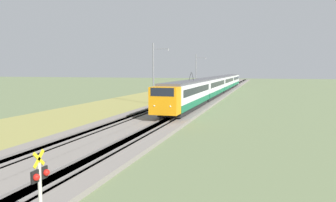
# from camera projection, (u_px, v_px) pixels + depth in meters

# --- Properties ---
(ballast_main) EXTENTS (240.00, 4.40, 0.30)m
(ballast_main) POSITION_uv_depth(u_px,v_px,m) (185.00, 99.00, 59.35)
(ballast_main) COLOR gray
(ballast_main) RESTS_ON ground
(ballast_adjacent) EXTENTS (240.00, 4.40, 0.30)m
(ballast_adjacent) POSITION_uv_depth(u_px,v_px,m) (209.00, 99.00, 58.11)
(ballast_adjacent) COLOR gray
(ballast_adjacent) RESTS_ON ground
(track_main) EXTENTS (240.00, 1.57, 0.45)m
(track_main) POSITION_uv_depth(u_px,v_px,m) (185.00, 99.00, 59.35)
(track_main) COLOR #4C4238
(track_main) RESTS_ON ground
(track_adjacent) EXTENTS (240.00, 1.57, 0.45)m
(track_adjacent) POSITION_uv_depth(u_px,v_px,m) (209.00, 99.00, 58.11)
(track_adjacent) COLOR #4C4238
(track_adjacent) RESTS_ON ground
(grass_verge) EXTENTS (240.00, 12.47, 0.12)m
(grass_verge) POSITION_uv_depth(u_px,v_px,m) (147.00, 98.00, 61.37)
(grass_verge) COLOR #99934C
(grass_verge) RESTS_ON ground
(passenger_train) EXTENTS (78.55, 2.98, 5.07)m
(passenger_train) POSITION_uv_depth(u_px,v_px,m) (218.00, 84.00, 69.32)
(passenger_train) COLOR orange
(passenger_train) RESTS_ON ground
(crossing_signal_far) EXTENTS (0.70, 0.23, 3.11)m
(crossing_signal_far) POSITION_uv_depth(u_px,v_px,m) (41.00, 192.00, 9.56)
(crossing_signal_far) COLOR beige
(crossing_signal_far) RESTS_ON ground
(catenary_mast_mid) EXTENTS (0.22, 2.56, 9.52)m
(catenary_mast_mid) POSITION_uv_depth(u_px,v_px,m) (154.00, 73.00, 50.66)
(catenary_mast_mid) COLOR slate
(catenary_mast_mid) RESTS_ON ground
(catenary_mast_far) EXTENTS (0.22, 2.56, 9.33)m
(catenary_mast_far) POSITION_uv_depth(u_px,v_px,m) (196.00, 72.00, 82.42)
(catenary_mast_far) COLOR slate
(catenary_mast_far) RESTS_ON ground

